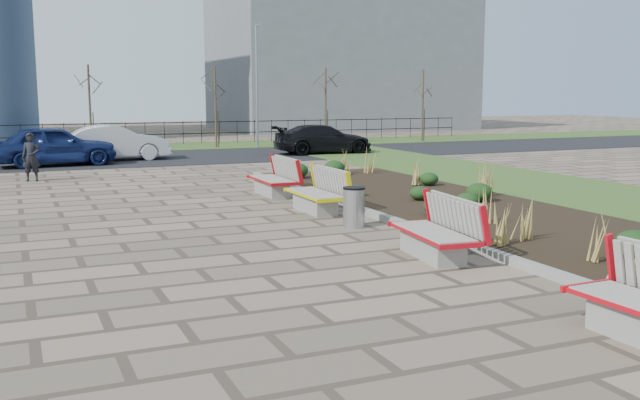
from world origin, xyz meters
name	(u,v)px	position (x,y,z in m)	size (l,w,h in m)	color
ground	(306,306)	(0.00, 0.00, 0.00)	(120.00, 120.00, 0.00)	#816B59
planting_bed	(475,212)	(6.25, 5.00, 0.05)	(4.50, 18.00, 0.10)	black
planting_curb	(386,218)	(3.92, 5.00, 0.07)	(0.16, 18.00, 0.15)	gray
grass_verge_near	(629,201)	(11.00, 5.00, 0.02)	(5.00, 38.00, 0.04)	#33511E
grass_verge_far	(89,149)	(0.00, 28.00, 0.02)	(80.00, 5.00, 0.04)	#33511E
road	(104,160)	(0.00, 22.00, 0.01)	(80.00, 7.00, 0.02)	black
bench_b	(432,229)	(3.00, 1.68, 0.50)	(0.90, 2.10, 1.00)	red
bench_c	(315,191)	(3.00, 6.77, 0.50)	(0.90, 2.10, 1.00)	yellow
bench_d	(272,177)	(3.00, 9.76, 0.50)	(0.90, 2.10, 1.00)	red
litter_bin	(354,208)	(2.99, 4.68, 0.41)	(0.44, 0.44, 0.82)	#B2B2B7
pedestrian	(31,157)	(-2.90, 15.66, 0.77)	(0.56, 0.37, 1.53)	black
car_blue	(54,145)	(-1.96, 20.31, 0.79)	(1.81, 4.49, 1.53)	#111D4E
car_silver	(116,143)	(0.47, 21.72, 0.74)	(1.52, 4.35, 1.43)	#B0B3B8
car_black	(323,139)	(9.55, 21.22, 0.67)	(1.83, 4.50, 1.30)	black
tree_c	(90,108)	(0.00, 26.50, 2.04)	(1.40, 1.40, 4.00)	#4C3D2D
tree_d	(216,107)	(6.00, 26.50, 2.04)	(1.40, 1.40, 4.00)	#4C3D2D
tree_e	(326,106)	(12.00, 26.50, 2.04)	(1.40, 1.40, 4.00)	#4C3D2D
tree_f	(423,105)	(18.00, 26.50, 2.04)	(1.40, 1.40, 4.00)	#4C3D2D
lamp_east	(257,87)	(8.00, 26.00, 3.04)	(0.24, 0.60, 6.00)	gray
railing_fence	(85,135)	(0.00, 29.50, 0.64)	(44.00, 0.10, 1.20)	black
building_grey	(339,63)	(20.00, 42.00, 5.00)	(18.00, 12.00, 10.00)	slate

